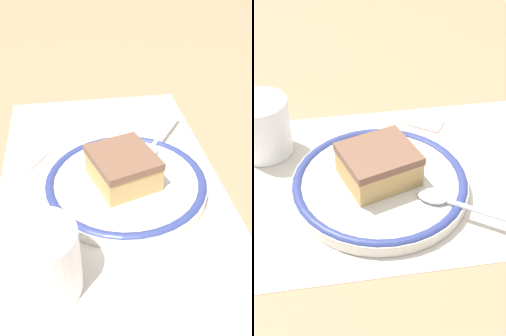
{
  "view_description": "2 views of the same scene",
  "coord_description": "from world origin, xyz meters",
  "views": [
    {
      "loc": [
        -0.41,
        0.04,
        0.34
      ],
      "look_at": [
        -0.01,
        -0.02,
        0.04
      ],
      "focal_mm": 39.93,
      "sensor_mm": 36.0,
      "label": 1
    },
    {
      "loc": [
        -0.09,
        -0.46,
        0.42
      ],
      "look_at": [
        -0.01,
        -0.02,
        0.04
      ],
      "focal_mm": 51.12,
      "sensor_mm": 36.0,
      "label": 2
    }
  ],
  "objects": [
    {
      "name": "placemat",
      "position": [
        0.0,
        0.0,
        0.0
      ],
      "size": [
        0.53,
        0.31,
        0.0
      ],
      "primitive_type": "cube",
      "color": "beige",
      "rests_on": "ground_plane"
    },
    {
      "name": "cup",
      "position": [
        -0.16,
        0.09,
        0.04
      ],
      "size": [
        0.08,
        0.08,
        0.08
      ],
      "color": "white",
      "rests_on": "placemat"
    },
    {
      "name": "sugar_packet",
      "position": [
        0.08,
        0.11,
        0.0
      ],
      "size": [
        0.06,
        0.05,
        0.01
      ],
      "primitive_type": "cube",
      "rotation": [
        0.0,
        0.0,
        2.55
      ],
      "color": "#E5998C",
      "rests_on": "placemat"
    },
    {
      "name": "ground_plane",
      "position": [
        0.0,
        0.0,
        0.0
      ],
      "size": [
        2.4,
        2.4,
        0.0
      ],
      "primitive_type": "plane",
      "color": "#9E7551"
    },
    {
      "name": "spoon",
      "position": [
        0.06,
        -0.08,
        0.02
      ],
      "size": [
        0.13,
        0.1,
        0.01
      ],
      "color": "silver",
      "rests_on": "plate"
    },
    {
      "name": "napkin",
      "position": [
        0.19,
        -0.02,
        0.0
      ],
      "size": [
        0.12,
        0.12,
        0.0
      ],
      "primitive_type": "cube",
      "rotation": [
        0.0,
        0.0,
        2.89
      ],
      "color": "white",
      "rests_on": "placemat"
    },
    {
      "name": "plate",
      "position": [
        -0.01,
        -0.02,
        0.01
      ],
      "size": [
        0.22,
        0.22,
        0.02
      ],
      "color": "silver",
      "rests_on": "placemat"
    },
    {
      "name": "cake_slice",
      "position": [
        -0.02,
        -0.02,
        0.04
      ],
      "size": [
        0.11,
        0.1,
        0.04
      ],
      "color": "tan",
      "rests_on": "plate"
    }
  ]
}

